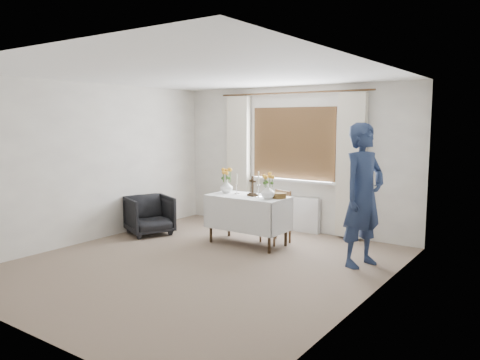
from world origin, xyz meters
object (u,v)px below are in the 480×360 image
Objects in this scene: wooden_chair at (275,217)px; flower_vase_left at (227,186)px; armchair at (149,215)px; person at (363,195)px; wooden_cross at (253,186)px; altar_table at (248,220)px; flower_vase_right at (268,192)px.

wooden_chair is 0.91m from flower_vase_left.
armchair is at bearing -159.79° from flower_vase_left.
wooden_chair is 1.15× the size of armchair.
person reaches higher than wooden_cross.
altar_table is 6.00× the size of flower_vase_right.
person is at bearing -1.64° from flower_vase_left.
wooden_cross reaches higher than flower_vase_left.
wooden_cross is (0.07, 0.03, 0.53)m from altar_table.
armchair is (-2.02, -0.75, -0.08)m from wooden_chair.
person is (1.54, -0.34, 0.53)m from wooden_chair.
altar_table is 6.02× the size of flower_vase_left.
wooden_cross is 0.34m from flower_vase_right.
wooden_chair is 0.60m from flower_vase_right.
flower_vase_left is (-0.45, 0.05, 0.48)m from altar_table.
altar_table is 4.03× the size of wooden_cross.
wooden_chair is 0.44× the size of person.
person is 6.12× the size of wooden_cross.
armchair is at bearing -166.43° from altar_table.
altar_table is 0.66m from flower_vase_left.
armchair is at bearing -151.13° from wooden_cross.
wooden_chair reaches higher than armchair.
wooden_cross is 0.52m from flower_vase_left.
wooden_chair is 2.16m from armchair.
flower_vase_left is (-0.52, 0.03, -0.05)m from wooden_cross.
altar_table is at bearing -52.05° from armchair.
flower_vase_left is at bearing -45.41° from armchair.
wooden_cross is at bearing -2.81° from flower_vase_left.
armchair is 2.34× the size of wooden_cross.
person is 2.28m from flower_vase_left.
flower_vase_left is at bearing 172.80° from flower_vase_right.
armchair is at bearing -170.25° from flower_vase_right.
wooden_cross is at bearing 106.90° from person.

